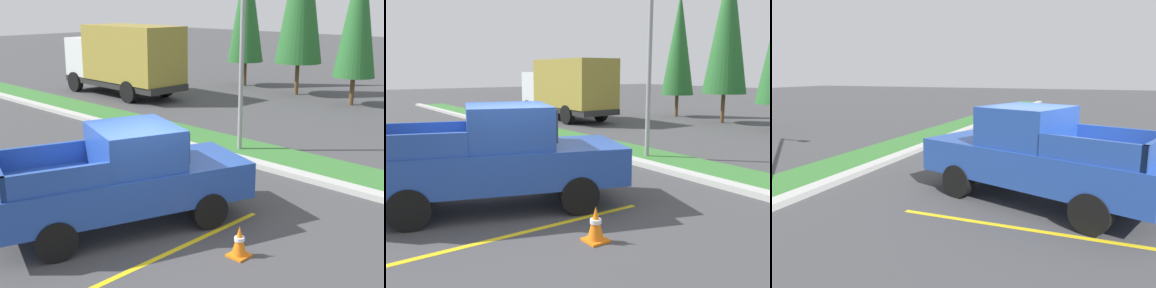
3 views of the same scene
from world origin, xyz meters
The scene contains 11 objects.
ground_plane centered at (0.00, 0.00, 0.00)m, with size 120.00×120.00×0.00m, color #424244.
parking_line_near centered at (-2.11, -0.12, 0.00)m, with size 0.12×4.80×0.01m, color yellow.
parking_line_far centered at (0.99, -0.12, 0.00)m, with size 0.12×4.80×0.01m, color yellow.
curb_strip centered at (0.00, 5.00, 0.07)m, with size 56.00×0.40×0.15m, color #B2B2AD.
grass_median centered at (0.00, 6.10, 0.03)m, with size 56.00×1.80×0.06m, color #387533.
pickup_truck_main centered at (-0.54, -0.08, 1.04)m, with size 3.48×5.55×2.10m.
cargo_truck_distant centered at (-12.61, 9.54, 1.85)m, with size 6.82×2.56×3.40m.
street_light centered at (-2.39, 5.75, 4.17)m, with size 0.24×1.49×7.23m.
cypress_tree_leftmost centered at (-10.31, 16.01, 4.35)m, with size 1.92×1.92×7.39m.
cypress_tree_center centered at (-3.45, 15.06, 4.12)m, with size 1.82×1.82×7.00m.
traffic_cone centered at (2.00, 0.53, 0.29)m, with size 0.36×0.36×0.60m.
Camera 1 is at (7.32, -6.13, 4.49)m, focal length 48.09 mm.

